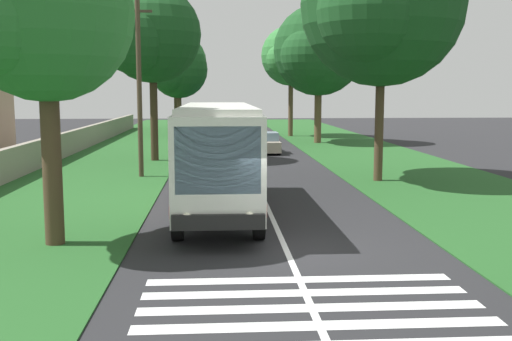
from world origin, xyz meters
The scene contains 18 objects.
ground centered at (0.00, 0.00, 0.00)m, with size 160.00×160.00×0.00m, color #262628.
grass_verge_left centered at (15.00, 8.20, 0.02)m, with size 120.00×8.00×0.04m, color #235623.
grass_verge_right centered at (15.00, -8.20, 0.02)m, with size 120.00×8.00×0.04m, color #235623.
centre_line centered at (15.00, 0.00, 0.00)m, with size 110.00×0.16×0.01m, color silver.
coach_bus centered at (5.17, 1.80, 2.15)m, with size 11.16×2.62×3.73m.
zebra_crossing centered at (-4.41, 0.00, 0.00)m, with size 4.05×6.80×0.01m.
trailing_car_0 centered at (25.70, -1.51, 0.67)m, with size 4.30×1.78×1.43m.
trailing_car_1 centered at (35.28, 2.08, 0.67)m, with size 4.30×1.78×1.43m.
trailing_minibus_0 centered at (44.80, 2.08, 1.55)m, with size 6.00×2.14×2.53m.
roadside_tree_left_0 centered at (0.95, 6.38, 6.10)m, with size 5.25×4.66×8.52m.
roadside_tree_left_1 centered at (21.30, 5.78, 7.40)m, with size 7.01×5.78×10.42m.
roadside_tree_left_2 centered at (43.55, 5.58, 6.15)m, with size 6.46×5.53×9.03m.
roadside_tree_left_3 centered at (53.56, 6.52, 7.16)m, with size 8.21×6.96×10.79m.
roadside_tree_right_0 centered at (12.43, -5.57, 7.92)m, with size 9.03×7.47×11.83m.
roadside_tree_right_1 centered at (41.22, -4.98, 7.31)m, with size 6.57×5.53×10.20m.
roadside_tree_right_3 centered at (33.67, -6.23, 7.24)m, with size 8.91×7.26×11.06m.
utility_pole centered at (14.23, 5.55, 4.46)m, with size 0.24×1.40×8.55m.
roadside_wall centered at (20.00, 11.60, 0.81)m, with size 70.00×0.40×1.53m, color gray.
Camera 1 is at (-15.72, 1.82, 4.19)m, focal length 42.67 mm.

